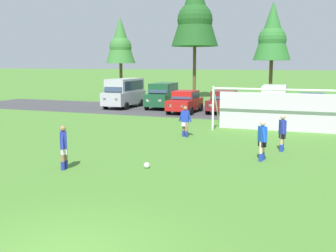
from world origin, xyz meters
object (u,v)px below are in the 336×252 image
(parked_car_slot_center_left, at_px, (185,102))
(player_winger_right, at_px, (64,147))
(player_striker_near, at_px, (262,141))
(player_defender_far, at_px, (185,121))
(parked_car_slot_left, at_px, (163,95))
(soccer_goal, at_px, (279,109))
(soccer_ball, at_px, (147,165))
(parked_car_slot_right, at_px, (312,106))
(parked_car_slot_center, at_px, (224,102))
(parked_car_slot_center_right, at_px, (274,99))
(parked_car_slot_far_left, at_px, (124,92))
(player_midfield_center, at_px, (282,133))

(parked_car_slot_center_left, bearing_deg, player_winger_right, -86.25)
(player_striker_near, bearing_deg, player_defender_far, 139.03)
(parked_car_slot_left, relative_size, parked_car_slot_center_left, 1.12)
(soccer_goal, bearing_deg, player_winger_right, -120.18)
(soccer_goal, distance_m, parked_car_slot_center_left, 10.09)
(soccer_ball, bearing_deg, parked_car_slot_right, 72.14)
(soccer_goal, distance_m, parked_car_slot_center, 9.01)
(player_defender_far, height_order, parked_car_slot_left, parked_car_slot_left)
(soccer_goal, xyz_separation_m, parked_car_slot_center_right, (-1.17, 8.39, -0.18))
(soccer_goal, bearing_deg, parked_car_slot_far_left, 149.84)
(player_winger_right, relative_size, parked_car_slot_center_right, 0.35)
(player_striker_near, xyz_separation_m, parked_car_slot_right, (1.58, 14.17, 0.05))
(player_defender_far, xyz_separation_m, player_winger_right, (-2.11, -7.85, 0.00))
(soccer_goal, bearing_deg, parked_car_slot_center_left, 140.26)
(parked_car_slot_far_left, bearing_deg, parked_car_slot_left, 12.16)
(soccer_ball, relative_size, parked_car_slot_far_left, 0.05)
(player_midfield_center, bearing_deg, parked_car_slot_right, 85.34)
(parked_car_slot_center, relative_size, parked_car_slot_center_right, 0.90)
(player_midfield_center, height_order, parked_car_slot_center_right, parked_car_slot_center_right)
(player_striker_near, bearing_deg, parked_car_slot_center_left, 119.41)
(player_winger_right, height_order, parked_car_slot_left, parked_car_slot_left)
(soccer_goal, xyz_separation_m, parked_car_slot_right, (1.64, 6.75, -0.42))
(soccer_ball, height_order, parked_car_slot_center, parked_car_slot_center)
(player_winger_right, height_order, parked_car_slot_right, parked_car_slot_right)
(player_midfield_center, distance_m, parked_car_slot_center, 14.01)
(soccer_goal, relative_size, player_defender_far, 4.54)
(player_defender_far, xyz_separation_m, parked_car_slot_far_left, (-9.43, 11.57, 0.52))
(parked_car_slot_far_left, xyz_separation_m, parked_car_slot_center, (8.99, -0.54, -0.47))
(parked_car_slot_center, xyz_separation_m, parked_car_slot_right, (6.56, -0.79, 0.00))
(soccer_goal, xyz_separation_m, parked_car_slot_center, (-4.92, 7.54, -0.42))
(parked_car_slot_center, xyz_separation_m, parked_car_slot_center_right, (3.75, 0.85, 0.24))
(player_striker_near, xyz_separation_m, parked_car_slot_center_left, (-7.82, 13.87, 0.05))
(player_defender_far, relative_size, parked_car_slot_far_left, 0.34)
(parked_car_slot_left, bearing_deg, soccer_goal, -39.88)
(player_midfield_center, bearing_deg, parked_car_slot_left, 128.42)
(soccer_ball, xyz_separation_m, parked_car_slot_center, (-1.13, 17.66, 0.77))
(player_winger_right, height_order, parked_car_slot_center, parked_car_slot_center)
(player_defender_far, relative_size, parked_car_slot_center_left, 0.39)
(player_winger_right, relative_size, parked_car_slot_far_left, 0.34)
(parked_car_slot_center_left, xyz_separation_m, parked_car_slot_right, (9.39, 0.30, 0.00))
(player_striker_near, distance_m, parked_car_slot_center, 15.77)
(soccer_goal, bearing_deg, player_defender_far, -142.12)
(soccer_goal, xyz_separation_m, player_winger_right, (-6.59, -11.33, -0.47))
(player_midfield_center, height_order, parked_car_slot_right, parked_car_slot_right)
(parked_car_slot_center_left, height_order, parked_car_slot_right, same)
(parked_car_slot_right, bearing_deg, player_defender_far, -120.89)
(parked_car_slot_center_left, relative_size, parked_car_slot_center, 0.99)
(parked_car_slot_center_left, bearing_deg, soccer_ball, -76.55)
(soccer_ball, bearing_deg, player_winger_right, -156.62)
(player_striker_near, bearing_deg, soccer_ball, -145.09)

